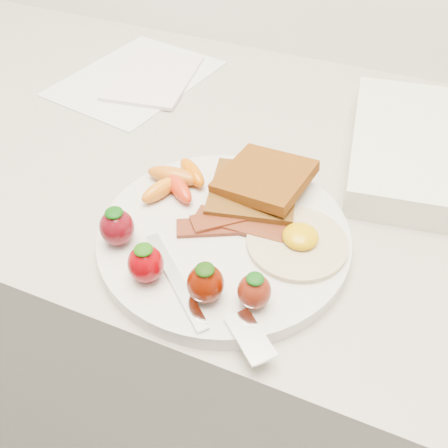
% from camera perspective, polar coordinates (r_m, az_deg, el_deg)
% --- Properties ---
extents(counter, '(2.00, 0.60, 0.90)m').
position_cam_1_polar(counter, '(1.00, 2.19, -13.36)').
color(counter, gray).
rests_on(counter, ground).
extents(plate, '(0.27, 0.27, 0.02)m').
position_cam_1_polar(plate, '(0.54, 0.00, -1.44)').
color(plate, silver).
rests_on(plate, counter).
extents(toast_lower, '(0.12, 0.12, 0.01)m').
position_cam_1_polar(toast_lower, '(0.57, 3.36, 3.65)').
color(toast_lower, '#4B290E').
rests_on(toast_lower, plate).
extents(toast_upper, '(0.11, 0.11, 0.02)m').
position_cam_1_polar(toast_upper, '(0.57, 4.69, 5.31)').
color(toast_upper, '#45250A').
rests_on(toast_upper, toast_lower).
extents(fried_egg, '(0.11, 0.11, 0.02)m').
position_cam_1_polar(fried_egg, '(0.52, 8.45, -1.94)').
color(fried_egg, beige).
rests_on(fried_egg, plate).
extents(bacon_strips, '(0.12, 0.09, 0.01)m').
position_cam_1_polar(bacon_strips, '(0.54, 1.11, 0.24)').
color(bacon_strips, '#40150D').
rests_on(bacon_strips, plate).
extents(baby_carrots, '(0.08, 0.10, 0.02)m').
position_cam_1_polar(baby_carrots, '(0.58, -5.47, 4.96)').
color(baby_carrots, '#B95D14').
rests_on(baby_carrots, plate).
extents(strawberries, '(0.19, 0.07, 0.04)m').
position_cam_1_polar(strawberries, '(0.48, -5.95, -4.37)').
color(strawberries, '#580710').
rests_on(strawberries, plate).
extents(fork, '(0.17, 0.11, 0.00)m').
position_cam_1_polar(fork, '(0.47, -1.88, -9.07)').
color(fork, white).
rests_on(fork, plate).
extents(paper_sheet, '(0.23, 0.28, 0.00)m').
position_cam_1_polar(paper_sheet, '(0.85, -9.99, 16.10)').
color(paper_sheet, silver).
rests_on(paper_sheet, counter).
extents(notepad, '(0.14, 0.19, 0.01)m').
position_cam_1_polar(notepad, '(0.84, -7.98, 16.26)').
color(notepad, silver).
rests_on(notepad, paper_sheet).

